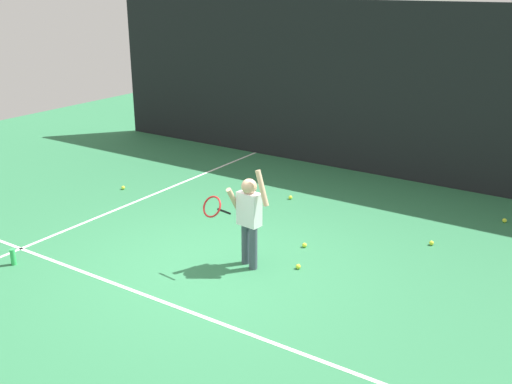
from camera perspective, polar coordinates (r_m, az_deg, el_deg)
The scene contains 14 objects.
ground_plane at distance 8.01m, azimuth -4.17°, elevation -6.92°, with size 20.00×20.00×0.00m, color #2D7247.
court_line_baseline at distance 7.29m, azimuth -9.46°, elevation -10.00°, with size 9.00×0.05×0.00m, color white.
court_line_sideline at distance 10.27m, azimuth -12.05°, elevation -1.19°, with size 0.05×9.00×0.00m, color white.
back_fence_windscreen at distance 11.59m, azimuth 10.74°, elevation 9.50°, with size 12.29×0.08×3.22m, color black.
fence_post_0 at distance 14.98m, azimuth -11.12°, elevation 11.99°, with size 0.09×0.09×3.37m, color slate.
fence_post_1 at distance 11.63m, azimuth 10.88°, elevation 9.91°, with size 0.09×0.09×3.37m, color slate.
tennis_player at distance 7.67m, azimuth -0.80°, elevation -2.16°, with size 0.76×0.57×1.35m.
water_bottle at distance 8.58m, azimuth -22.07°, elevation -5.74°, with size 0.07×0.07×0.22m, color green.
tennis_ball_0 at distance 10.31m, azimuth 3.28°, elevation -0.51°, with size 0.07×0.07×0.07m, color #CCE033.
tennis_ball_2 at distance 10.09m, azimuth 22.52°, elevation -2.51°, with size 0.07×0.07×0.07m, color #CCE033.
tennis_ball_3 at distance 8.90m, azimuth 16.33°, elevation -4.67°, with size 0.07×0.07×0.07m, color #CCE033.
tennis_ball_5 at distance 8.51m, azimuth 4.62°, elevation -5.05°, with size 0.07×0.07×0.07m, color #CCE033.
tennis_ball_7 at distance 11.04m, azimuth -12.50°, elevation 0.41°, with size 0.07×0.07×0.07m, color #CCE033.
tennis_ball_8 at distance 7.90m, azimuth 4.03°, elevation -7.07°, with size 0.07×0.07×0.07m, color #CCE033.
Camera 1 is at (4.44, -5.64, 3.56)m, focal length 42.13 mm.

